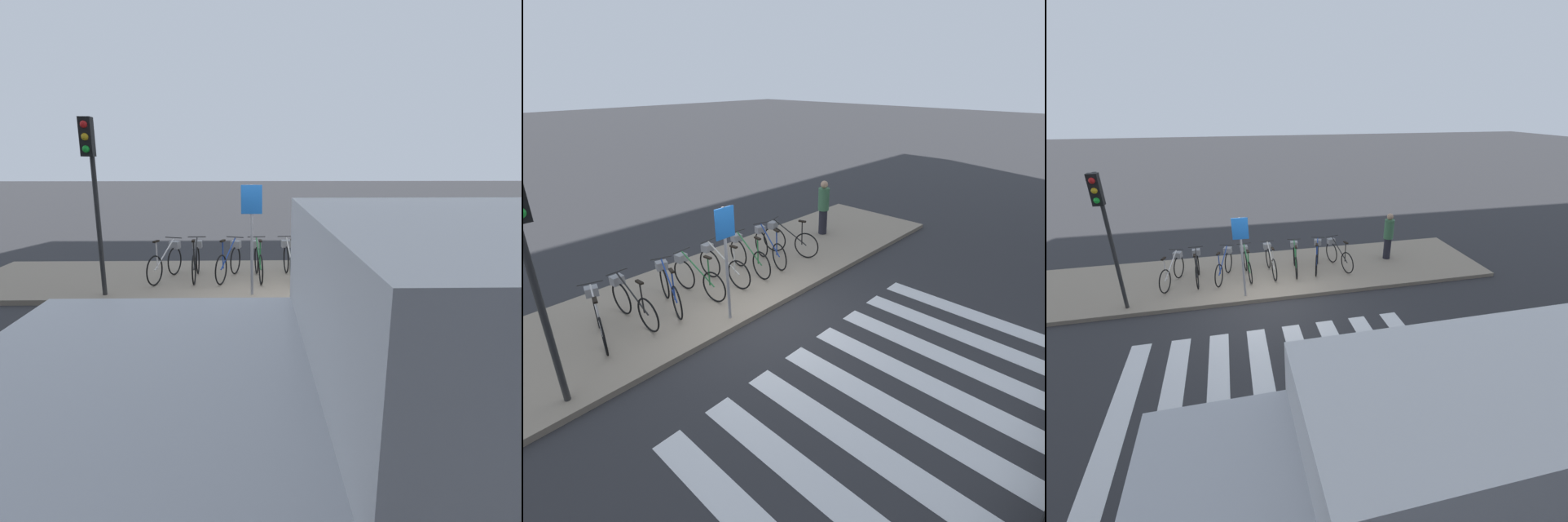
{
  "view_description": "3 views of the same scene",
  "coord_description": "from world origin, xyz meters",
  "views": [
    {
      "loc": [
        -0.57,
        -8.23,
        2.94
      ],
      "look_at": [
        -0.38,
        1.19,
        0.66
      ],
      "focal_mm": 28.0,
      "sensor_mm": 36.0,
      "label": 1
    },
    {
      "loc": [
        -5.07,
        -5.4,
        4.7
      ],
      "look_at": [
        1.29,
        0.53,
        0.71
      ],
      "focal_mm": 28.0,
      "sensor_mm": 36.0,
      "label": 2
    },
    {
      "loc": [
        -0.78,
        -8.8,
        5.24
      ],
      "look_at": [
        1.43,
        1.02,
        0.72
      ],
      "focal_mm": 24.0,
      "sensor_mm": 36.0,
      "label": 3
    }
  ],
  "objects": [
    {
      "name": "traffic_light",
      "position": [
        -3.83,
        0.24,
        2.77
      ],
      "size": [
        0.24,
        0.4,
        3.69
      ],
      "color": "#2D2D2D",
      "rests_on": "sidewalk"
    },
    {
      "name": "sign_post",
      "position": [
        -0.59,
        0.29,
        1.74
      ],
      "size": [
        0.44,
        0.07,
        2.38
      ],
      "color": "#99999E",
      "rests_on": "sidewalk"
    },
    {
      "name": "parked_bicycle_1",
      "position": [
        -1.99,
        1.66,
        0.58
      ],
      "size": [
        0.46,
        1.71,
        1.05
      ],
      "color": "black",
      "rests_on": "sidewalk"
    },
    {
      "name": "pedestrian",
      "position": [
        4.6,
        1.96,
        1.0
      ],
      "size": [
        0.34,
        0.34,
        1.68
      ],
      "color": "#23232D",
      "rests_on": "sidewalk"
    },
    {
      "name": "parked_bicycle_4",
      "position": [
        0.33,
        1.69,
        0.58
      ],
      "size": [
        0.46,
        1.71,
        1.05
      ],
      "color": "black",
      "rests_on": "sidewalk"
    },
    {
      "name": "ground_plane",
      "position": [
        0.0,
        0.0,
        0.0
      ],
      "size": [
        120.0,
        120.0,
        0.0
      ],
      "primitive_type": "plane",
      "color": "#2D2D30"
    },
    {
      "name": "parked_bicycle_6",
      "position": [
        1.92,
        1.69,
        0.58
      ],
      "size": [
        0.63,
        1.65,
        1.05
      ],
      "color": "black",
      "rests_on": "sidewalk"
    },
    {
      "name": "road_crosswalk",
      "position": [
        0.0,
        -5.33,
        0.0
      ],
      "size": [
        6.75,
        8.0,
        0.01
      ],
      "color": "silver",
      "rests_on": "ground_plane"
    },
    {
      "name": "parked_bicycle_5",
      "position": [
        1.16,
        1.67,
        0.58
      ],
      "size": [
        0.46,
        1.71,
        1.05
      ],
      "color": "black",
      "rests_on": "sidewalk"
    },
    {
      "name": "parked_bicycle_0",
      "position": [
        -2.71,
        1.59,
        0.58
      ],
      "size": [
        0.64,
        1.65,
        1.05
      ],
      "color": "black",
      "rests_on": "sidewalk"
    },
    {
      "name": "parked_bicycle_3",
      "position": [
        -0.44,
        1.64,
        0.58
      ],
      "size": [
        0.46,
        1.71,
        1.05
      ],
      "color": "black",
      "rests_on": "sidewalk"
    },
    {
      "name": "parked_bicycle_7",
      "position": [
        2.65,
        1.68,
        0.58
      ],
      "size": [
        0.59,
        1.66,
        1.05
      ],
      "color": "black",
      "rests_on": "sidewalk"
    },
    {
      "name": "parked_bicycle_2",
      "position": [
        -1.15,
        1.63,
        0.58
      ],
      "size": [
        0.65,
        1.64,
        1.05
      ],
      "color": "black",
      "rests_on": "sidewalk"
    },
    {
      "name": "sidewalk",
      "position": [
        0.0,
        1.75,
        0.06
      ],
      "size": [
        15.18,
        3.5,
        0.12
      ],
      "color": "gray",
      "rests_on": "ground_plane"
    }
  ]
}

